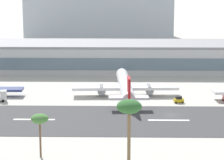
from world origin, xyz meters
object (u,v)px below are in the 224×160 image
(distant_hotel_block, at_px, (100,1))
(palm_tree_3, at_px, (40,120))
(palm_tree_2, at_px, (129,109))
(airliner_red_tail_gate_1, at_px, (125,87))
(service_baggage_tug_1, at_px, (179,100))
(terminal_building, at_px, (120,56))

(distant_hotel_block, relative_size, palm_tree_3, 8.74)
(palm_tree_2, height_order, palm_tree_3, palm_tree_2)
(airliner_red_tail_gate_1, relative_size, service_baggage_tug_1, 14.30)
(distant_hotel_block, bearing_deg, palm_tree_3, -91.13)
(airliner_red_tail_gate_1, bearing_deg, service_baggage_tug_1, -120.27)
(palm_tree_3, bearing_deg, terminal_building, 80.77)
(distant_hotel_block, relative_size, airliner_red_tail_gate_1, 1.85)
(airliner_red_tail_gate_1, bearing_deg, palm_tree_3, 158.85)
(airliner_red_tail_gate_1, distance_m, service_baggage_tug_1, 19.78)
(distant_hotel_block, height_order, palm_tree_3, distant_hotel_block)
(airliner_red_tail_gate_1, height_order, palm_tree_3, palm_tree_3)
(terminal_building, xyz_separation_m, distant_hotel_block, (-13.58, 110.60, 17.81))
(distant_hotel_block, xyz_separation_m, airliner_red_tail_gate_1, (15.63, -159.75, -20.55))
(airliner_red_tail_gate_1, distance_m, palm_tree_2, 70.11)
(terminal_building, distance_m, palm_tree_2, 118.75)
(palm_tree_2, bearing_deg, distant_hotel_block, 94.01)
(terminal_building, xyz_separation_m, palm_tree_2, (2.46, -118.47, 7.77))
(terminal_building, xyz_separation_m, palm_tree_3, (-17.95, -110.47, 3.03))
(service_baggage_tug_1, distance_m, palm_tree_2, 63.99)
(airliner_red_tail_gate_1, relative_size, palm_tree_3, 4.72)
(service_baggage_tug_1, bearing_deg, airliner_red_tail_gate_1, -36.68)
(palm_tree_2, distance_m, palm_tree_3, 22.42)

